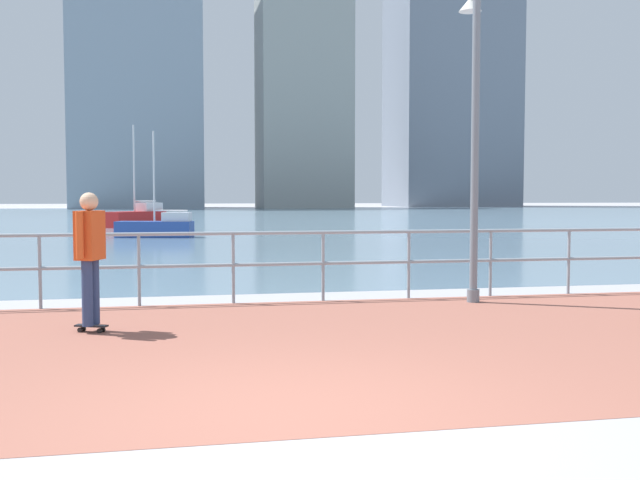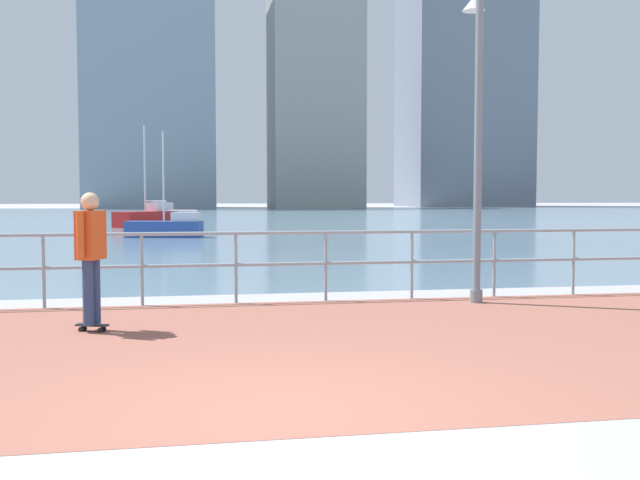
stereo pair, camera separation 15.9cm
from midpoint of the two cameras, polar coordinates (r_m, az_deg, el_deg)
ground at (r=45.45m, az=-9.23°, el=1.33°), size 220.00×220.00×0.00m
brick_paving at (r=8.24m, az=-4.49°, el=-8.06°), size 28.00×6.41×0.01m
harbor_water at (r=56.27m, az=-9.43°, el=1.73°), size 180.00×88.00×0.00m
waterfront_railing at (r=11.31m, az=-6.14°, el=-1.06°), size 25.25×0.06×1.10m
lamppost at (r=11.78m, az=12.42°, el=10.10°), size 0.39×0.81×5.47m
skateboarder at (r=9.26m, az=-16.85°, el=-0.63°), size 0.41×0.54×1.69m
sailboat_red at (r=29.73m, az=-11.63°, el=0.98°), size 3.11×1.63×4.18m
sailboat_ivory at (r=40.17m, az=-13.12°, el=1.74°), size 3.26×3.74×5.35m
tower_beige at (r=118.48m, az=11.07°, el=13.78°), size 17.87×14.03×47.71m
tower_concrete at (r=102.22m, az=-12.96°, el=13.78°), size 16.36×15.41×41.92m
tower_brick at (r=100.83m, az=-0.37°, el=10.87°), size 11.87×10.62×31.00m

